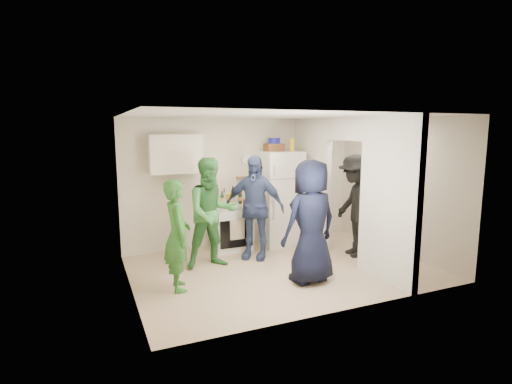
{
  "coord_description": "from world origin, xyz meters",
  "views": [
    {
      "loc": [
        -2.93,
        -5.66,
        2.28
      ],
      "look_at": [
        -0.3,
        0.4,
        1.25
      ],
      "focal_mm": 28.0,
      "sensor_mm": 36.0,
      "label": 1
    }
  ],
  "objects_px": {
    "blue_bowl": "(274,141)",
    "person_navy": "(311,222)",
    "person_green_center": "(212,213)",
    "person_nook": "(356,206)",
    "stove": "(231,227)",
    "person_green_left": "(177,235)",
    "person_denim": "(254,207)",
    "wicker_basket": "(274,147)",
    "yellow_cup_stack_top": "(292,145)",
    "fridge": "(279,198)"
  },
  "relations": [
    {
      "from": "person_green_left",
      "to": "stove",
      "type": "bearing_deg",
      "value": -36.71
    },
    {
      "from": "blue_bowl",
      "to": "person_denim",
      "type": "distance_m",
      "value": 1.51
    },
    {
      "from": "person_green_center",
      "to": "stove",
      "type": "bearing_deg",
      "value": 52.28
    },
    {
      "from": "stove",
      "to": "fridge",
      "type": "xyz_separation_m",
      "value": [
        1.02,
        -0.03,
        0.5
      ]
    },
    {
      "from": "person_green_center",
      "to": "person_nook",
      "type": "bearing_deg",
      "value": -9.96
    },
    {
      "from": "yellow_cup_stack_top",
      "to": "person_nook",
      "type": "relative_size",
      "value": 0.13
    },
    {
      "from": "person_green_center",
      "to": "person_nook",
      "type": "relative_size",
      "value": 0.99
    },
    {
      "from": "wicker_basket",
      "to": "yellow_cup_stack_top",
      "type": "distance_m",
      "value": 0.36
    },
    {
      "from": "wicker_basket",
      "to": "person_denim",
      "type": "relative_size",
      "value": 0.19
    },
    {
      "from": "wicker_basket",
      "to": "person_nook",
      "type": "distance_m",
      "value": 1.92
    },
    {
      "from": "blue_bowl",
      "to": "person_nook",
      "type": "xyz_separation_m",
      "value": [
        1.03,
        -1.27,
        -1.14
      ]
    },
    {
      "from": "person_denim",
      "to": "person_nook",
      "type": "height_order",
      "value": "person_nook"
    },
    {
      "from": "fridge",
      "to": "person_nook",
      "type": "relative_size",
      "value": 1.01
    },
    {
      "from": "person_navy",
      "to": "person_nook",
      "type": "relative_size",
      "value": 1.0
    },
    {
      "from": "fridge",
      "to": "wicker_basket",
      "type": "relative_size",
      "value": 5.33
    },
    {
      "from": "stove",
      "to": "person_green_center",
      "type": "xyz_separation_m",
      "value": [
        -0.62,
        -0.8,
        0.48
      ]
    },
    {
      "from": "person_green_left",
      "to": "person_denim",
      "type": "bearing_deg",
      "value": -55.82
    },
    {
      "from": "person_green_left",
      "to": "person_navy",
      "type": "xyz_separation_m",
      "value": [
        1.89,
        -0.51,
        0.13
      ]
    },
    {
      "from": "stove",
      "to": "person_green_left",
      "type": "height_order",
      "value": "person_green_left"
    },
    {
      "from": "person_navy",
      "to": "person_denim",
      "type": "bearing_deg",
      "value": -84.37
    },
    {
      "from": "stove",
      "to": "person_nook",
      "type": "bearing_deg",
      "value": -32.83
    },
    {
      "from": "stove",
      "to": "wicker_basket",
      "type": "height_order",
      "value": "wicker_basket"
    },
    {
      "from": "stove",
      "to": "person_nook",
      "type": "height_order",
      "value": "person_nook"
    },
    {
      "from": "fridge",
      "to": "person_green_center",
      "type": "height_order",
      "value": "fridge"
    },
    {
      "from": "stove",
      "to": "yellow_cup_stack_top",
      "type": "xyz_separation_m",
      "value": [
        1.24,
        -0.13,
        1.55
      ]
    },
    {
      "from": "person_green_left",
      "to": "person_nook",
      "type": "height_order",
      "value": "person_nook"
    },
    {
      "from": "person_navy",
      "to": "person_nook",
      "type": "distance_m",
      "value": 1.61
    },
    {
      "from": "blue_bowl",
      "to": "yellow_cup_stack_top",
      "type": "bearing_deg",
      "value": -25.11
    },
    {
      "from": "stove",
      "to": "fridge",
      "type": "height_order",
      "value": "fridge"
    },
    {
      "from": "person_green_left",
      "to": "person_denim",
      "type": "xyz_separation_m",
      "value": [
        1.56,
        0.87,
        0.12
      ]
    },
    {
      "from": "stove",
      "to": "person_navy",
      "type": "relative_size",
      "value": 0.47
    },
    {
      "from": "blue_bowl",
      "to": "person_denim",
      "type": "height_order",
      "value": "blue_bowl"
    },
    {
      "from": "person_navy",
      "to": "person_green_left",
      "type": "bearing_deg",
      "value": -22.8
    },
    {
      "from": "person_denim",
      "to": "person_navy",
      "type": "height_order",
      "value": "person_navy"
    },
    {
      "from": "wicker_basket",
      "to": "person_green_left",
      "type": "distance_m",
      "value": 2.98
    },
    {
      "from": "wicker_basket",
      "to": "person_green_left",
      "type": "bearing_deg",
      "value": -145.79
    },
    {
      "from": "stove",
      "to": "yellow_cup_stack_top",
      "type": "relative_size",
      "value": 3.51
    },
    {
      "from": "person_green_center",
      "to": "person_navy",
      "type": "xyz_separation_m",
      "value": [
        1.15,
        -1.23,
        0.01
      ]
    },
    {
      "from": "stove",
      "to": "person_nook",
      "type": "xyz_separation_m",
      "value": [
        1.94,
        -1.25,
        0.49
      ]
    },
    {
      "from": "blue_bowl",
      "to": "person_navy",
      "type": "height_order",
      "value": "blue_bowl"
    },
    {
      "from": "blue_bowl",
      "to": "person_green_center",
      "type": "bearing_deg",
      "value": -151.84
    },
    {
      "from": "stove",
      "to": "blue_bowl",
      "type": "xyz_separation_m",
      "value": [
        0.92,
        0.02,
        1.63
      ]
    },
    {
      "from": "fridge",
      "to": "person_navy",
      "type": "relative_size",
      "value": 1.0
    },
    {
      "from": "person_denim",
      "to": "person_green_left",
      "type": "bearing_deg",
      "value": -111.45
    },
    {
      "from": "person_green_center",
      "to": "person_green_left",
      "type": "bearing_deg",
      "value": -135.55
    },
    {
      "from": "blue_bowl",
      "to": "person_green_left",
      "type": "distance_m",
      "value": 3.03
    },
    {
      "from": "wicker_basket",
      "to": "person_nook",
      "type": "relative_size",
      "value": 0.19
    },
    {
      "from": "person_denim",
      "to": "blue_bowl",
      "type": "bearing_deg",
      "value": 82.7
    },
    {
      "from": "person_denim",
      "to": "wicker_basket",
      "type": "bearing_deg",
      "value": 82.7
    },
    {
      "from": "person_green_left",
      "to": "person_navy",
      "type": "relative_size",
      "value": 0.86
    }
  ]
}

